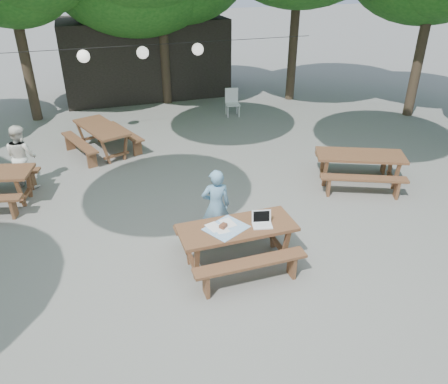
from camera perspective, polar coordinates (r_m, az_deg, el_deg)
name	(u,v)px	position (r m, az deg, el deg)	size (l,w,h in m)	color
ground	(214,237)	(8.46, -1.30, -5.95)	(80.00, 80.00, 0.00)	#60605B
pavilion	(144,57)	(17.69, -10.37, 16.98)	(6.00, 3.00, 2.80)	black
main_picnic_table	(237,244)	(7.62, 1.68, -6.77)	(2.00, 1.58, 0.75)	brown
picnic_table_ne	(358,168)	(10.74, 17.15, 2.97)	(2.38, 2.22, 0.75)	brown
picnic_table_far_w	(102,139)	(12.44, -15.59, 6.68)	(2.13, 2.32, 0.75)	brown
woman	(216,206)	(8.04, -1.05, -1.82)	(0.53, 0.35, 1.46)	#6697BA
second_person	(22,156)	(11.05, -24.91, 4.26)	(0.72, 0.56, 1.49)	white
plastic_chair	(232,108)	(15.01, 1.11, 10.89)	(0.50, 0.50, 0.90)	white
laptop	(262,221)	(7.45, 4.97, -3.84)	(0.38, 0.33, 0.24)	white
tabletop_clutter	(225,227)	(7.36, 0.15, -4.65)	(0.83, 0.79, 0.08)	#3D8FD1
paper_lanterns	(143,52)	(13.03, -10.52, 17.49)	(9.00, 0.34, 0.38)	black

